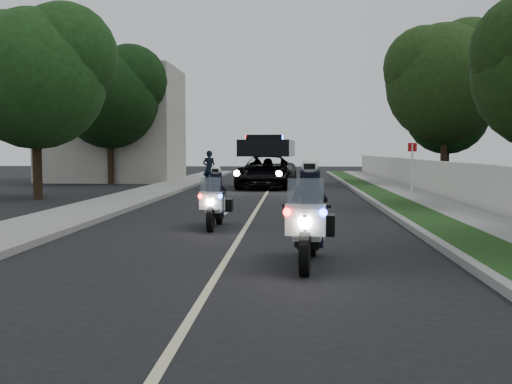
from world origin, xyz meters
TOP-DOWN VIEW (x-y plane):
  - ground at (0.00, 0.00)m, footprint 120.00×120.00m
  - curb_right at (4.10, 10.00)m, footprint 0.20×60.00m
  - grass_verge at (4.80, 10.00)m, footprint 1.20×60.00m
  - sidewalk_right at (6.10, 10.00)m, footprint 1.40×60.00m
  - property_wall at (7.10, 10.00)m, footprint 0.22×60.00m
  - curb_left at (-4.10, 10.00)m, footprint 0.20×60.00m
  - sidewalk_left at (-5.20, 10.00)m, footprint 2.00×60.00m
  - building_far at (-10.00, 26.00)m, footprint 8.00×6.00m
  - lane_marking at (0.00, 10.00)m, footprint 0.12×50.00m
  - police_moto_left at (-0.76, 4.15)m, footprint 0.68×1.87m
  - police_moto_right at (1.46, -0.54)m, footprint 0.95×2.22m
  - police_suv at (-0.16, 19.84)m, footprint 3.14×6.12m
  - bicycle at (-2.80, 17.52)m, footprint 0.86×1.85m
  - cyclist at (-2.80, 17.52)m, footprint 0.66×0.47m
  - sign_post at (6.00, 13.83)m, footprint 0.43×0.43m
  - tree_right_d at (9.49, 22.85)m, footprint 8.35×8.35m
  - tree_right_e at (9.93, 24.09)m, footprint 5.53×5.53m
  - tree_left_near at (-8.90, 12.29)m, footprint 7.00×7.00m
  - tree_left_far at (-9.20, 22.75)m, footprint 6.18×6.18m

SIDE VIEW (x-z plane):
  - ground at x=0.00m, z-range 0.00..0.00m
  - police_moto_left at x=-0.76m, z-range -0.79..0.79m
  - police_moto_right at x=1.46m, z-range -0.92..0.92m
  - police_suv at x=-0.16m, z-range -1.45..1.45m
  - bicycle at x=-2.80m, z-range -0.47..0.47m
  - cyclist at x=-2.80m, z-range -0.86..0.86m
  - sign_post at x=6.00m, z-range -1.16..1.16m
  - tree_right_d at x=9.49m, z-range -5.43..5.43m
  - tree_right_e at x=9.93m, z-range -3.96..3.96m
  - tree_left_near at x=-8.90m, z-range -4.58..4.58m
  - tree_left_far at x=-9.20m, z-range -4.70..4.70m
  - lane_marking at x=0.00m, z-range 0.00..0.01m
  - curb_right at x=4.10m, z-range 0.00..0.15m
  - curb_left at x=-4.10m, z-range 0.00..0.15m
  - grass_verge at x=4.80m, z-range 0.00..0.16m
  - sidewalk_right at x=6.10m, z-range 0.00..0.16m
  - sidewalk_left at x=-5.20m, z-range 0.00..0.16m
  - property_wall at x=7.10m, z-range 0.00..1.50m
  - building_far at x=-10.00m, z-range 0.00..7.00m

